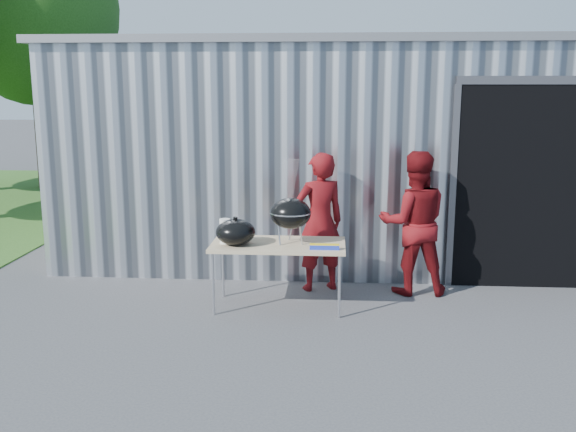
# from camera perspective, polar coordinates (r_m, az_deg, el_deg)

# --- Properties ---
(ground) EXTENTS (80.00, 80.00, 0.00)m
(ground) POSITION_cam_1_polar(r_m,az_deg,el_deg) (6.75, -1.23, -10.10)
(ground) COLOR #414143
(building) EXTENTS (8.20, 6.20, 3.10)m
(building) POSITION_cam_1_polar(r_m,az_deg,el_deg) (10.88, 5.82, 6.47)
(building) COLOR silver
(building) RESTS_ON ground
(tree_far) EXTENTS (3.95, 3.95, 6.54)m
(tree_far) POSITION_cam_1_polar(r_m,az_deg,el_deg) (16.91, -21.71, 16.76)
(tree_far) COLOR #442D19
(tree_far) RESTS_ON ground
(folding_table) EXTENTS (1.50, 0.75, 0.75)m
(folding_table) POSITION_cam_1_polar(r_m,az_deg,el_deg) (7.22, -0.87, -2.74)
(folding_table) COLOR tan
(folding_table) RESTS_ON ground
(kettle_grill) EXTENTS (0.47, 0.47, 0.94)m
(kettle_grill) POSITION_cam_1_polar(r_m,az_deg,el_deg) (7.11, 0.22, 0.81)
(kettle_grill) COLOR black
(kettle_grill) RESTS_ON folding_table
(grill_lid) EXTENTS (0.44, 0.44, 0.32)m
(grill_lid) POSITION_cam_1_polar(r_m,az_deg,el_deg) (7.13, -4.68, -1.43)
(grill_lid) COLOR black
(grill_lid) RESTS_ON folding_table
(paper_towels) EXTENTS (0.12, 0.12, 0.28)m
(paper_towels) POSITION_cam_1_polar(r_m,az_deg,el_deg) (7.20, -5.62, -1.35)
(paper_towels) COLOR white
(paper_towels) RESTS_ON folding_table
(white_tub) EXTENTS (0.20, 0.15, 0.10)m
(white_tub) POSITION_cam_1_polar(r_m,az_deg,el_deg) (7.47, -4.94, -1.58)
(white_tub) COLOR white
(white_tub) RESTS_ON folding_table
(foil_box) EXTENTS (0.32, 0.06, 0.06)m
(foil_box) POSITION_cam_1_polar(r_m,az_deg,el_deg) (6.93, 3.27, -2.75)
(foil_box) COLOR #1C33B8
(foil_box) RESTS_ON folding_table
(person_cook) EXTENTS (0.73, 0.61, 1.70)m
(person_cook) POSITION_cam_1_polar(r_m,az_deg,el_deg) (7.83, 2.82, -0.55)
(person_cook) COLOR #640D11
(person_cook) RESTS_ON ground
(person_bystander) EXTENTS (0.88, 0.70, 1.73)m
(person_bystander) POSITION_cam_1_polar(r_m,az_deg,el_deg) (7.84, 11.12, -0.62)
(person_bystander) COLOR #640D11
(person_bystander) RESTS_ON ground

